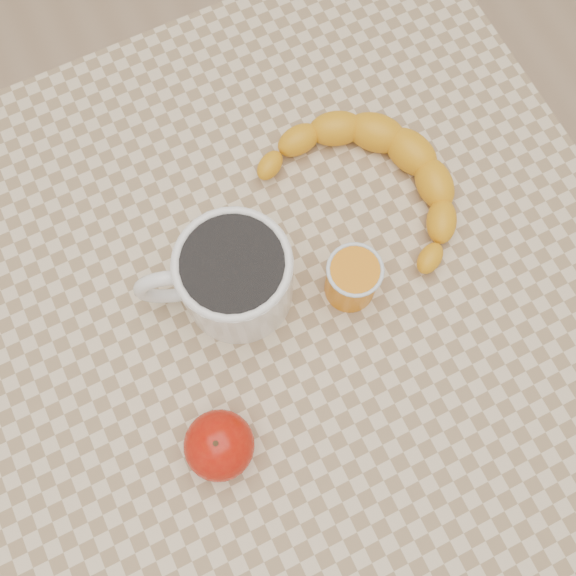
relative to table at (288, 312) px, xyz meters
name	(u,v)px	position (x,y,z in m)	size (l,w,h in m)	color
ground	(288,386)	(0.00, 0.00, -0.66)	(3.00, 3.00, 0.00)	tan
table	(288,312)	(0.00, 0.00, 0.00)	(0.80, 0.80, 0.75)	beige
coffee_mug	(232,277)	(-0.05, 0.03, 0.14)	(0.18, 0.15, 0.10)	white
orange_juice_glass	(352,279)	(0.07, -0.03, 0.12)	(0.06, 0.06, 0.07)	orange
apple	(219,445)	(-0.14, -0.12, 0.12)	(0.09, 0.09, 0.07)	#AA0C05
banana	(373,183)	(0.14, 0.07, 0.11)	(0.29, 0.34, 0.05)	orange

